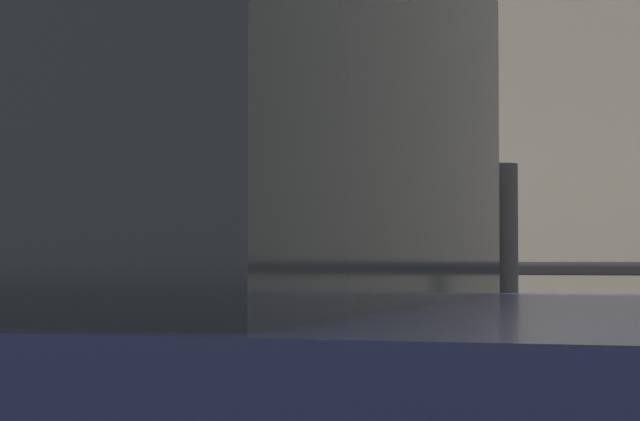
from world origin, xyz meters
The scene contains 4 objects.
parking_meter centered at (0.24, 0.46, 1.15)m, with size 0.16×0.17×1.42m.
pedestrian_at_meter centered at (0.85, 0.47, 1.04)m, with size 0.59×0.50×1.59m.
background_railing centered at (0.00, 2.36, 0.91)m, with size 24.06×0.06×1.07m.
backdrop_wall centered at (0.00, 4.24, 1.60)m, with size 32.00×0.50×3.20m, color gray.
Camera 1 is at (1.79, -3.42, 1.23)m, focal length 72.85 mm.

